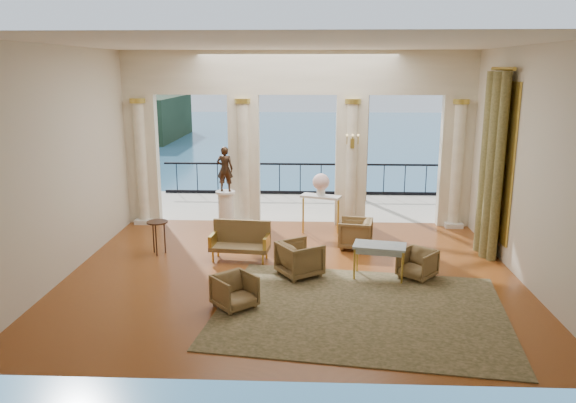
{
  "coord_description": "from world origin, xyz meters",
  "views": [
    {
      "loc": [
        0.39,
        -10.7,
        4.08
      ],
      "look_at": [
        -0.1,
        0.6,
        1.37
      ],
      "focal_mm": 35.0,
      "sensor_mm": 36.0,
      "label": 1
    }
  ],
  "objects_px": {
    "game_table": "(380,248)",
    "armchair_c": "(355,232)",
    "side_table": "(157,226)",
    "armchair_d": "(300,257)",
    "armchair_b": "(417,262)",
    "settee": "(241,241)",
    "statue": "(225,169)",
    "armchair_a": "(235,290)",
    "console_table": "(321,202)",
    "pedestal": "(226,211)"
  },
  "relations": [
    {
      "from": "pedestal",
      "to": "statue",
      "type": "xyz_separation_m",
      "value": [
        0.0,
        0.0,
        1.09
      ]
    },
    {
      "from": "armchair_d",
      "to": "pedestal",
      "type": "xyz_separation_m",
      "value": [
        -1.99,
        3.31,
        0.09
      ]
    },
    {
      "from": "statue",
      "to": "pedestal",
      "type": "bearing_deg",
      "value": 68.99
    },
    {
      "from": "statue",
      "to": "side_table",
      "type": "distance_m",
      "value": 2.59
    },
    {
      "from": "armchair_c",
      "to": "game_table",
      "type": "distance_m",
      "value": 1.94
    },
    {
      "from": "armchair_b",
      "to": "pedestal",
      "type": "relative_size",
      "value": 0.65
    },
    {
      "from": "pedestal",
      "to": "side_table",
      "type": "height_order",
      "value": "pedestal"
    },
    {
      "from": "settee",
      "to": "armchair_d",
      "type": "bearing_deg",
      "value": -30.04
    },
    {
      "from": "settee",
      "to": "console_table",
      "type": "bearing_deg",
      "value": 57.36
    },
    {
      "from": "console_table",
      "to": "game_table",
      "type": "bearing_deg",
      "value": -51.26
    },
    {
      "from": "armchair_a",
      "to": "console_table",
      "type": "bearing_deg",
      "value": 30.63
    },
    {
      "from": "armchair_a",
      "to": "pedestal",
      "type": "bearing_deg",
      "value": 59.01
    },
    {
      "from": "statue",
      "to": "armchair_a",
      "type": "bearing_deg",
      "value": 105.91
    },
    {
      "from": "armchair_d",
      "to": "statue",
      "type": "distance_m",
      "value": 4.04
    },
    {
      "from": "armchair_c",
      "to": "statue",
      "type": "distance_m",
      "value": 3.74
    },
    {
      "from": "armchair_c",
      "to": "armchair_d",
      "type": "height_order",
      "value": "armchair_d"
    },
    {
      "from": "armchair_a",
      "to": "statue",
      "type": "distance_m",
      "value": 5.14
    },
    {
      "from": "armchair_d",
      "to": "settee",
      "type": "height_order",
      "value": "settee"
    },
    {
      "from": "game_table",
      "to": "armchair_c",
      "type": "bearing_deg",
      "value": 111.44
    },
    {
      "from": "armchair_d",
      "to": "game_table",
      "type": "relative_size",
      "value": 0.71
    },
    {
      "from": "settee",
      "to": "game_table",
      "type": "distance_m",
      "value": 3.06
    },
    {
      "from": "settee",
      "to": "side_table",
      "type": "distance_m",
      "value": 1.92
    },
    {
      "from": "armchair_c",
      "to": "settee",
      "type": "relative_size",
      "value": 0.57
    },
    {
      "from": "game_table",
      "to": "pedestal",
      "type": "distance_m",
      "value": 4.9
    },
    {
      "from": "armchair_b",
      "to": "armchair_c",
      "type": "distance_m",
      "value": 2.15
    },
    {
      "from": "game_table",
      "to": "statue",
      "type": "height_order",
      "value": "statue"
    },
    {
      "from": "game_table",
      "to": "statue",
      "type": "distance_m",
      "value": 4.99
    },
    {
      "from": "console_table",
      "to": "settee",
      "type": "bearing_deg",
      "value": -109.26
    },
    {
      "from": "side_table",
      "to": "armchair_c",
      "type": "bearing_deg",
      "value": 8.02
    },
    {
      "from": "armchair_b",
      "to": "game_table",
      "type": "relative_size",
      "value": 0.58
    },
    {
      "from": "armchair_a",
      "to": "side_table",
      "type": "distance_m",
      "value": 3.52
    },
    {
      "from": "game_table",
      "to": "armchair_a",
      "type": "bearing_deg",
      "value": -138.57
    },
    {
      "from": "pedestal",
      "to": "console_table",
      "type": "xyz_separation_m",
      "value": [
        2.44,
        -0.16,
        0.3
      ]
    },
    {
      "from": "settee",
      "to": "statue",
      "type": "xyz_separation_m",
      "value": [
        -0.68,
        2.36,
        1.15
      ]
    },
    {
      "from": "armchair_b",
      "to": "armchair_c",
      "type": "height_order",
      "value": "armchair_c"
    },
    {
      "from": "console_table",
      "to": "side_table",
      "type": "xyz_separation_m",
      "value": [
        -3.65,
        -1.93,
        -0.13
      ]
    },
    {
      "from": "statue",
      "to": "console_table",
      "type": "distance_m",
      "value": 2.57
    },
    {
      "from": "armchair_d",
      "to": "pedestal",
      "type": "height_order",
      "value": "pedestal"
    },
    {
      "from": "settee",
      "to": "side_table",
      "type": "xyz_separation_m",
      "value": [
        -1.89,
        0.26,
        0.23
      ]
    },
    {
      "from": "settee",
      "to": "statue",
      "type": "bearing_deg",
      "value": 112.2
    },
    {
      "from": "side_table",
      "to": "armchair_b",
      "type": "bearing_deg",
      "value": -12.55
    },
    {
      "from": "armchair_d",
      "to": "side_table",
      "type": "xyz_separation_m",
      "value": [
        -3.2,
        1.22,
        0.26
      ]
    },
    {
      "from": "armchair_d",
      "to": "armchair_b",
      "type": "bearing_deg",
      "value": -123.27
    },
    {
      "from": "settee",
      "to": "armchair_a",
      "type": "bearing_deg",
      "value": -78.99
    },
    {
      "from": "armchair_b",
      "to": "side_table",
      "type": "height_order",
      "value": "side_table"
    },
    {
      "from": "settee",
      "to": "game_table",
      "type": "xyz_separation_m",
      "value": [
        2.88,
        -1.02,
        0.21
      ]
    },
    {
      "from": "armchair_d",
      "to": "settee",
      "type": "distance_m",
      "value": 1.62
    },
    {
      "from": "pedestal",
      "to": "console_table",
      "type": "distance_m",
      "value": 2.46
    },
    {
      "from": "settee",
      "to": "side_table",
      "type": "height_order",
      "value": "settee"
    },
    {
      "from": "armchair_a",
      "to": "armchair_c",
      "type": "xyz_separation_m",
      "value": [
        2.33,
        3.43,
        0.05
      ]
    }
  ]
}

